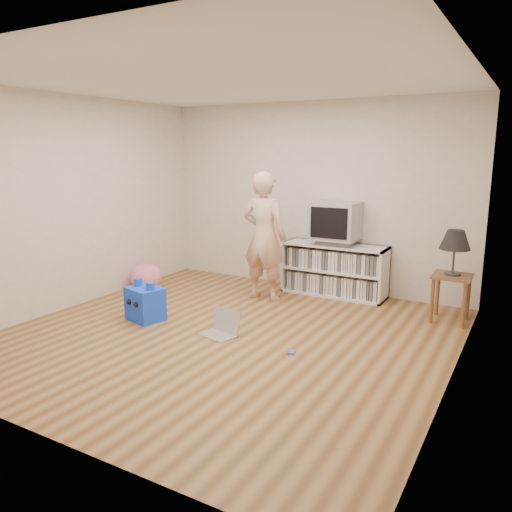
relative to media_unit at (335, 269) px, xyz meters
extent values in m
plane|color=brown|center=(-0.44, -2.04, -0.35)|extent=(4.50, 4.50, 0.00)
cube|color=silver|center=(-0.44, 0.21, 0.95)|extent=(4.50, 0.02, 2.60)
cube|color=silver|center=(-0.44, -4.29, 0.95)|extent=(4.50, 0.02, 2.60)
cube|color=silver|center=(-2.69, -2.04, 0.95)|extent=(0.02, 4.50, 2.60)
cube|color=silver|center=(1.81, -2.04, 0.95)|extent=(0.02, 4.50, 2.60)
cube|color=white|center=(-0.44, -2.04, 2.25)|extent=(4.50, 4.50, 0.01)
cube|color=white|center=(0.00, 0.19, 0.00)|extent=(1.40, 0.03, 0.70)
cube|color=white|center=(-0.68, -0.02, 0.00)|extent=(0.03, 0.45, 0.70)
cube|color=white|center=(0.69, -0.02, 0.00)|extent=(0.03, 0.45, 0.70)
cube|color=white|center=(0.00, -0.02, -0.33)|extent=(1.40, 0.45, 0.03)
cube|color=white|center=(0.00, -0.02, 0.00)|extent=(1.34, 0.45, 0.03)
cube|color=white|center=(0.00, -0.02, 0.33)|extent=(1.40, 0.45, 0.03)
cube|color=silver|center=(0.00, -0.02, 0.00)|extent=(1.26, 0.36, 0.64)
cube|color=gray|center=(0.00, -0.02, 0.39)|extent=(0.45, 0.35, 0.07)
cube|color=#9D9DA2|center=(0.00, -0.02, 0.67)|extent=(0.60, 0.52, 0.50)
cube|color=black|center=(0.00, -0.28, 0.67)|extent=(0.50, 0.01, 0.40)
cylinder|color=brown|center=(1.38, -0.56, -0.09)|extent=(0.04, 0.04, 0.52)
cylinder|color=brown|center=(1.72, -0.56, -0.09)|extent=(0.04, 0.04, 0.52)
cylinder|color=brown|center=(1.38, -0.22, -0.09)|extent=(0.04, 0.04, 0.52)
cylinder|color=brown|center=(1.72, -0.22, -0.09)|extent=(0.04, 0.04, 0.52)
cube|color=brown|center=(1.55, -0.39, 0.19)|extent=(0.42, 0.42, 0.03)
cylinder|color=#333333|center=(1.55, -0.39, 0.21)|extent=(0.18, 0.18, 0.02)
cylinder|color=#333333|center=(1.55, -0.39, 0.39)|extent=(0.02, 0.02, 0.32)
imported|color=#DEAC97|center=(-0.74, -0.66, 0.49)|extent=(0.62, 0.42, 1.68)
cube|color=silver|center=(-0.50, -2.11, -0.34)|extent=(0.43, 0.34, 0.02)
cube|color=silver|center=(-0.47, -1.98, -0.21)|extent=(0.39, 0.16, 0.25)
cube|color=black|center=(-0.47, -1.98, -0.21)|extent=(0.34, 0.13, 0.20)
cube|color=#4A5FC6|center=(0.38, -2.14, -0.34)|extent=(0.09, 0.10, 0.02)
cube|color=#1242FC|center=(-1.53, -2.08, -0.16)|extent=(0.47, 0.42, 0.38)
cylinder|color=#1242FC|center=(-1.65, -2.05, 0.08)|extent=(0.10, 0.10, 0.09)
cylinder|color=#1242FC|center=(-1.41, -2.12, 0.08)|extent=(0.10, 0.10, 0.09)
sphere|color=black|center=(-1.64, -2.22, -0.12)|extent=(0.06, 0.06, 0.06)
sphere|color=black|center=(-1.50, -2.26, -0.12)|extent=(0.06, 0.06, 0.06)
ellipsoid|color=pink|center=(-2.39, -1.11, -0.16)|extent=(0.54, 0.54, 0.38)
camera|label=1|loc=(2.33, -6.26, 1.57)|focal=35.00mm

